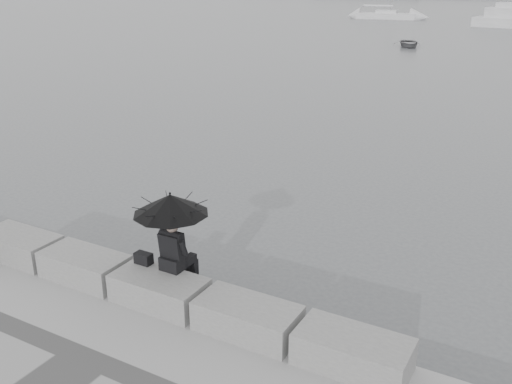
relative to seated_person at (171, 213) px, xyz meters
The scene contains 10 objects.
ground 2.03m from the seated_person, 115.18° to the left, with size 360.00×360.00×0.00m, color #4E5154.
stone_block_far_left 3.69m from the seated_person, behind, with size 1.60×0.80×0.50m, color slate.
stone_block_left 2.19m from the seated_person, 168.47° to the right, with size 1.60×0.80×0.50m, color slate.
stone_block_centre 1.32m from the seated_person, 97.09° to the right, with size 1.60×0.80×0.50m, color slate.
stone_block_right 2.12m from the seated_person, 12.13° to the right, with size 1.60×0.80×0.50m, color slate.
stone_block_far_right 3.61m from the seated_person, ahead, with size 1.60×0.80×0.50m, color slate.
seated_person is the anchor object (origin of this frame).
bag 1.09m from the seated_person, behind, with size 0.31×0.18×0.20m, color black.
sailboat_left 76.87m from the seated_person, 104.60° to the left, with size 8.32×3.28×12.90m.
dinghy 43.52m from the seated_person, 100.08° to the left, with size 3.46×1.46×0.59m, color gray.
Camera 1 is at (5.47, -6.90, 5.66)m, focal length 40.00 mm.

